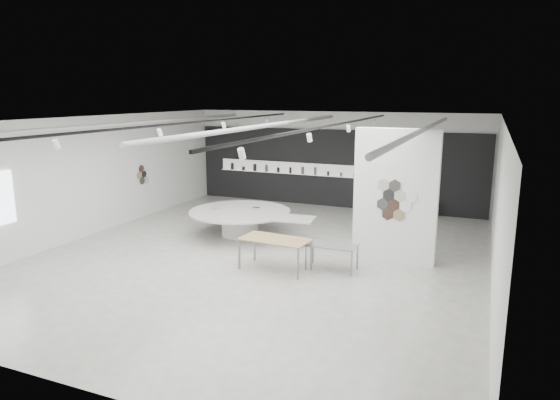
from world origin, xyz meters
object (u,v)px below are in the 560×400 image
at_px(sample_table_wood, 275,241).
at_px(partition_column, 395,196).
at_px(display_island, 242,219).
at_px(kitchen_counter, 412,205).
at_px(sample_table_stone, 332,247).

bearing_deg(sample_table_wood, partition_column, 34.97).
bearing_deg(display_island, kitchen_counter, 40.20).
bearing_deg(kitchen_counter, sample_table_wood, -108.59).
bearing_deg(kitchen_counter, sample_table_stone, -99.38).
xyz_separation_m(display_island, sample_table_wood, (2.24, -2.50, 0.23)).
relative_size(partition_column, kitchen_counter, 2.44).
bearing_deg(sample_table_wood, display_island, 131.85).
relative_size(sample_table_stone, kitchen_counter, 0.88).
bearing_deg(display_island, partition_column, -13.58).
relative_size(display_island, kitchen_counter, 2.99).
height_order(display_island, kitchen_counter, kitchen_counter).
xyz_separation_m(partition_column, kitchen_counter, (-0.29, 5.53, -1.38)).
relative_size(sample_table_wood, sample_table_stone, 1.42).
bearing_deg(partition_column, sample_table_wood, -145.03).
xyz_separation_m(partition_column, sample_table_wood, (-2.69, -1.88, -1.03)).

